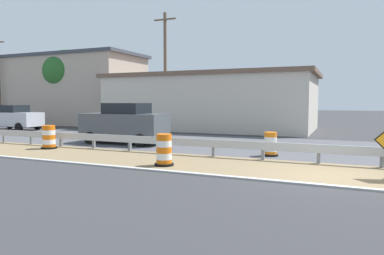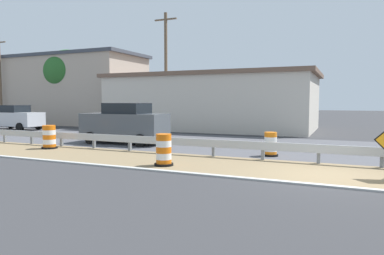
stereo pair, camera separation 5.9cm
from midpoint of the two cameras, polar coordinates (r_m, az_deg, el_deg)
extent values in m
plane|color=#333335|center=(11.40, 20.60, -7.48)|extent=(160.00, 160.00, 0.00)
cube|color=#7F6B4C|center=(12.03, 20.77, -6.86)|extent=(3.68, 120.00, 0.01)
cube|color=#4C4C51|center=(17.88, 21.74, -3.29)|extent=(8.19, 120.00, 0.00)
cube|color=#ADADA8|center=(10.13, 20.20, -8.92)|extent=(0.20, 120.00, 0.11)
cube|color=#ADB2B7|center=(14.04, 7.46, -2.77)|extent=(0.08, 40.79, 0.32)
cube|color=slate|center=(13.66, 28.62, -4.32)|extent=(0.12, 0.12, 0.70)
cube|color=slate|center=(13.63, 20.02, -4.07)|extent=(0.12, 0.12, 0.70)
cube|color=slate|center=(13.90, 11.59, -3.73)|extent=(0.12, 0.12, 0.70)
cube|color=slate|center=(14.46, 3.65, -3.34)|extent=(0.12, 0.12, 0.70)
cube|color=slate|center=(15.27, -3.57, -2.93)|extent=(0.12, 0.12, 0.70)
cube|color=slate|center=(16.29, -9.97, -2.53)|extent=(0.12, 0.12, 0.70)
cube|color=slate|center=(17.50, -15.55, -2.15)|extent=(0.12, 0.12, 0.70)
cube|color=slate|center=(18.85, -20.36, -1.81)|extent=(0.12, 0.12, 0.70)
cube|color=slate|center=(20.31, -24.51, -1.50)|extent=(0.12, 0.12, 0.70)
cube|color=slate|center=(21.87, -28.08, -1.23)|extent=(0.12, 0.12, 0.70)
cylinder|color=orange|center=(14.92, 12.73, -4.17)|extent=(0.51, 0.51, 0.20)
cylinder|color=white|center=(14.90, 12.75, -3.41)|extent=(0.51, 0.51, 0.20)
cylinder|color=orange|center=(14.87, 12.76, -2.65)|extent=(0.51, 0.51, 0.20)
cylinder|color=white|center=(14.85, 12.77, -1.89)|extent=(0.51, 0.51, 0.20)
cylinder|color=orange|center=(14.83, 12.78, -1.12)|extent=(0.51, 0.51, 0.20)
cylinder|color=black|center=(14.93, 12.73, -4.39)|extent=(0.64, 0.64, 0.08)
cylinder|color=orange|center=(12.48, -4.47, -5.68)|extent=(0.54, 0.54, 0.22)
cylinder|color=white|center=(12.45, -4.48, -4.66)|extent=(0.54, 0.54, 0.22)
cylinder|color=orange|center=(12.41, -4.48, -3.63)|extent=(0.54, 0.54, 0.22)
cylinder|color=white|center=(12.38, -4.49, -2.61)|extent=(0.54, 0.54, 0.22)
cylinder|color=orange|center=(12.36, -4.49, -1.57)|extent=(0.54, 0.54, 0.22)
cylinder|color=black|center=(12.49, -4.47, -6.00)|extent=(0.68, 0.68, 0.08)
cylinder|color=orange|center=(18.16, -22.07, -2.83)|extent=(0.59, 0.59, 0.22)
cylinder|color=white|center=(18.13, -22.09, -2.13)|extent=(0.59, 0.59, 0.22)
cylinder|color=orange|center=(18.11, -22.11, -1.43)|extent=(0.59, 0.59, 0.22)
cylinder|color=white|center=(18.09, -22.13, -0.73)|extent=(0.59, 0.59, 0.22)
cylinder|color=orange|center=(18.07, -22.15, -0.02)|extent=(0.59, 0.59, 0.22)
cylinder|color=black|center=(18.17, -22.06, -3.06)|extent=(0.74, 0.74, 0.08)
cube|color=#4C5156|center=(19.08, -10.84, 0.32)|extent=(1.87, 4.64, 1.29)
cube|color=black|center=(18.94, -10.42, 3.09)|extent=(1.66, 2.14, 0.56)
cylinder|color=black|center=(19.31, -16.08, -1.65)|extent=(0.23, 0.64, 0.64)
cylinder|color=black|center=(20.75, -12.93, -1.19)|extent=(0.23, 0.64, 0.64)
cylinder|color=black|center=(17.57, -8.32, -2.11)|extent=(0.23, 0.64, 0.64)
cylinder|color=black|center=(19.13, -5.50, -1.56)|extent=(0.23, 0.64, 0.64)
cube|color=silver|center=(30.99, -26.80, 1.24)|extent=(1.80, 4.65, 1.07)
cube|color=black|center=(31.10, -27.07, 2.75)|extent=(1.61, 2.15, 0.56)
cylinder|color=black|center=(30.46, -23.64, 0.29)|extent=(0.23, 0.64, 0.64)
cylinder|color=black|center=(29.28, -26.15, 0.06)|extent=(0.23, 0.64, 0.64)
cylinder|color=black|center=(32.76, -27.31, 0.43)|extent=(0.23, 0.64, 0.64)
cube|color=beige|center=(28.94, 3.51, 3.92)|extent=(8.52, 15.87, 4.14)
cube|color=brown|center=(29.01, 3.53, 8.30)|extent=(8.86, 16.50, 0.30)
cube|color=#AD9E8E|center=(37.74, -19.59, 5.53)|extent=(6.48, 15.35, 6.44)
cube|color=#3D424C|center=(37.97, -19.72, 10.62)|extent=(6.74, 15.97, 0.30)
cylinder|color=brown|center=(26.73, -4.20, 8.91)|extent=(0.24, 0.24, 8.83)
cube|color=brown|center=(27.33, -4.25, 17.12)|extent=(0.12, 1.80, 0.10)
cylinder|color=brown|center=(38.91, -28.70, 6.63)|extent=(0.24, 0.24, 8.38)
cylinder|color=brown|center=(35.65, -19.20, 3.02)|extent=(0.36, 0.36, 3.21)
ellipsoid|color=#286028|center=(35.75, -19.34, 8.55)|extent=(4.60, 4.60, 4.14)
camera|label=1|loc=(0.03, -89.89, 0.01)|focal=32.80mm
camera|label=2|loc=(0.03, 90.11, -0.01)|focal=32.80mm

